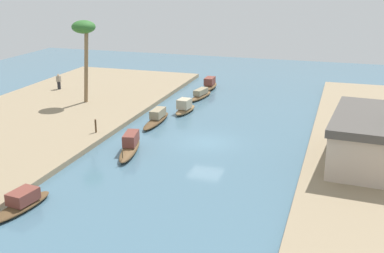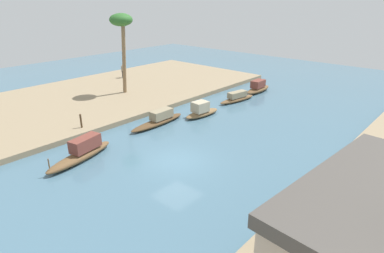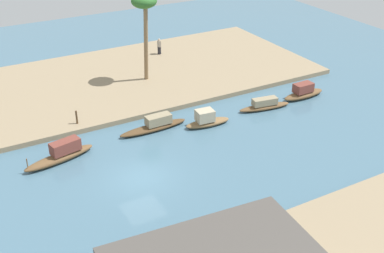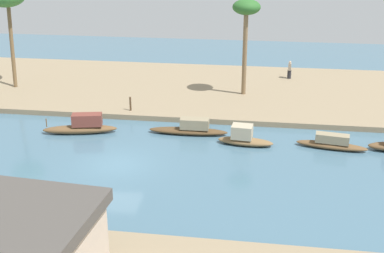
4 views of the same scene
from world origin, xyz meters
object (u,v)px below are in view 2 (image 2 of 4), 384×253
(mooring_post, at_px, (81,121))
(palm_tree_left_near, at_px, (121,25))
(sampan_upstream_small, at_px, (159,120))
(riverside_building, at_px, (377,229))
(sampan_with_red_awning, at_px, (82,152))
(sampan_open_hull, at_px, (237,98))
(sampan_with_tall_canopy, at_px, (258,88))
(person_on_near_bank, at_px, (123,71))
(sampan_downstream_large, at_px, (201,111))

(mooring_post, bearing_deg, palm_tree_left_near, -147.74)
(sampan_upstream_small, xyz_separation_m, riverside_building, (5.28, 16.73, 1.64))
(sampan_with_red_awning, xyz_separation_m, riverside_building, (-1.98, 15.88, 1.54))
(sampan_open_hull, relative_size, riverside_building, 0.50)
(sampan_with_tall_canopy, xyz_separation_m, person_on_near_bank, (6.33, -14.66, 0.65))
(sampan_open_hull, distance_m, riverside_building, 21.32)
(sampan_with_tall_canopy, height_order, riverside_building, riverside_building)
(sampan_with_red_awning, distance_m, sampan_downstream_large, 10.95)
(sampan_upstream_small, relative_size, person_on_near_bank, 3.33)
(palm_tree_left_near, distance_m, riverside_building, 26.76)
(riverside_building, bearing_deg, sampan_open_hull, -128.16)
(sampan_open_hull, relative_size, person_on_near_bank, 2.79)
(sampan_upstream_small, bearing_deg, sampan_open_hull, 171.89)
(sampan_with_tall_canopy, bearing_deg, mooring_post, -13.48)
(sampan_open_hull, height_order, sampan_upstream_small, sampan_upstream_small)
(sampan_upstream_small, distance_m, person_on_near_bank, 15.45)
(sampan_upstream_small, distance_m, palm_tree_left_near, 10.94)
(sampan_with_red_awning, relative_size, riverside_building, 0.57)
(sampan_open_hull, distance_m, mooring_post, 14.73)
(mooring_post, bearing_deg, riverside_building, 88.98)
(sampan_with_red_awning, xyz_separation_m, palm_tree_left_near, (-10.43, -9.03, 6.43))
(sampan_with_tall_canopy, height_order, palm_tree_left_near, palm_tree_left_near)
(sampan_with_red_awning, height_order, mooring_post, mooring_post)
(sampan_open_hull, distance_m, sampan_with_tall_canopy, 4.21)
(sampan_upstream_small, xyz_separation_m, person_on_near_bank, (-7.04, -13.73, 0.73))
(palm_tree_left_near, bearing_deg, sampan_open_hull, 122.79)
(riverside_building, bearing_deg, sampan_downstream_large, -115.43)
(person_on_near_bank, xyz_separation_m, mooring_post, (11.97, 10.66, -0.22))
(sampan_with_tall_canopy, distance_m, person_on_near_bank, 15.99)
(sampan_with_red_awning, distance_m, person_on_near_bank, 20.43)
(sampan_with_tall_canopy, xyz_separation_m, mooring_post, (18.30, -4.00, 0.43))
(sampan_with_tall_canopy, bearing_deg, person_on_near_bank, -67.78)
(mooring_post, bearing_deg, sampan_upstream_small, 148.06)
(sampan_open_hull, xyz_separation_m, sampan_upstream_small, (9.17, -1.15, 0.03))
(sampan_with_red_awning, relative_size, mooring_post, 4.88)
(sampan_open_hull, distance_m, person_on_near_bank, 15.06)
(palm_tree_left_near, bearing_deg, sampan_with_red_awning, 40.89)
(person_on_near_bank, distance_m, riverside_building, 32.87)
(sampan_upstream_small, distance_m, sampan_downstream_large, 3.90)
(sampan_upstream_small, height_order, mooring_post, mooring_post)
(sampan_upstream_small, distance_m, riverside_building, 17.62)
(person_on_near_bank, relative_size, riverside_building, 0.18)
(sampan_upstream_small, relative_size, sampan_downstream_large, 1.48)
(sampan_open_hull, bearing_deg, sampan_upstream_small, 2.12)
(sampan_with_tall_canopy, distance_m, sampan_downstream_large, 9.70)
(sampan_open_hull, xyz_separation_m, riverside_building, (14.46, 15.58, 1.66))
(mooring_post, bearing_deg, sampan_open_hull, 163.33)
(mooring_post, relative_size, riverside_building, 0.12)
(sampan_upstream_small, bearing_deg, sampan_with_tall_canopy, 175.06)
(sampan_open_hull, xyz_separation_m, mooring_post, (14.10, -4.22, 0.54))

